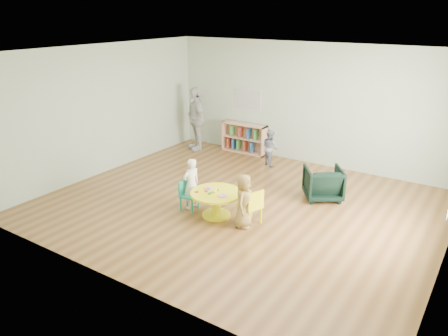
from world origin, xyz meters
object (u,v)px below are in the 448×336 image
at_px(activity_table, 216,200).
at_px(kid_chair_right, 252,206).
at_px(kid_chair_left, 187,194).
at_px(bookshelf, 244,138).
at_px(child_right, 244,201).
at_px(toddler, 270,148).
at_px(armchair, 323,183).
at_px(adult_caretaker, 196,119).
at_px(child_left, 191,184).

height_order(activity_table, kid_chair_right, kid_chair_right).
relative_size(kid_chair_left, bookshelf, 0.46).
bearing_deg(child_right, toddler, 5.79).
bearing_deg(activity_table, toddler, 99.36).
bearing_deg(activity_table, armchair, 53.99).
xyz_separation_m(bookshelf, child_right, (2.11, -3.56, 0.10)).
bearing_deg(armchair, child_right, 34.80).
bearing_deg(armchair, kid_chair_left, 8.93).
height_order(kid_chair_right, child_right, child_right).
bearing_deg(adult_caretaker, armchair, 14.84).
bearing_deg(child_right, kid_chair_left, 74.73).
relative_size(armchair, child_left, 0.73).
bearing_deg(kid_chair_right, adult_caretaker, 68.86).
bearing_deg(child_left, armchair, 148.32).
relative_size(armchair, adult_caretaker, 0.43).
relative_size(kid_chair_left, child_right, 0.59).
height_order(armchair, toddler, toddler).
xyz_separation_m(kid_chair_right, child_right, (-0.06, -0.16, 0.13)).
relative_size(bookshelf, child_right, 1.28).
distance_m(armchair, toddler, 2.13).
distance_m(armchair, adult_caretaker, 4.18).
xyz_separation_m(kid_chair_left, kid_chair_right, (1.28, 0.14, 0.04)).
xyz_separation_m(kid_chair_right, toddler, (-1.16, 2.85, 0.09)).
height_order(armchair, child_right, child_right).
distance_m(child_left, adult_caretaker, 3.65).
bearing_deg(child_left, bookshelf, -149.63).
bearing_deg(kid_chair_left, adult_caretaker, -153.64).
bearing_deg(child_right, activity_table, 69.00).
bearing_deg(kid_chair_right, kid_chair_left, 115.93).
bearing_deg(kid_chair_right, activity_table, 117.38).
bearing_deg(activity_table, child_right, -6.89).
xyz_separation_m(kid_chair_left, toddler, (0.12, 2.99, 0.13)).
relative_size(activity_table, bookshelf, 0.76).
height_order(bookshelf, child_right, child_right).
distance_m(child_right, toddler, 3.21).
bearing_deg(kid_chair_left, toddler, 169.70).
bearing_deg(child_right, child_left, 70.80).
bearing_deg(activity_table, kid_chair_left, -175.38).
bearing_deg(child_right, adult_caretaker, 32.92).
distance_m(activity_table, toddler, 2.98).
bearing_deg(adult_caretaker, kid_chair_left, -23.72).
bearing_deg(child_left, toddler, -166.48).
bearing_deg(adult_caretaker, bookshelf, 54.61).
relative_size(bookshelf, armchair, 1.72).
distance_m(toddler, adult_caretaker, 2.23).
bearing_deg(toddler, armchair, 174.14).
height_order(toddler, adult_caretaker, adult_caretaker).
bearing_deg(kid_chair_right, armchair, -0.42).
height_order(kid_chair_left, adult_caretaker, adult_caretaker).
distance_m(bookshelf, child_right, 4.14).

